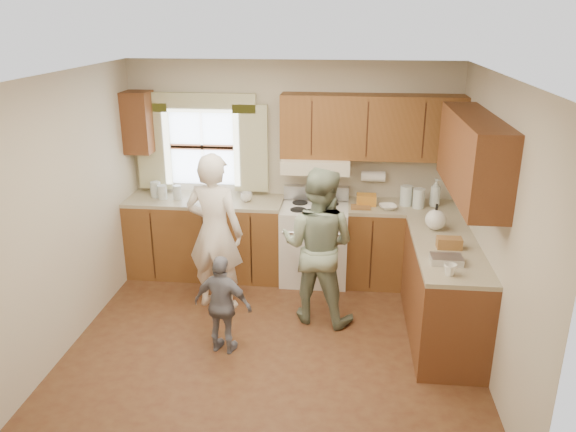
# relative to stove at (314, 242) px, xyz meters

# --- Properties ---
(room) EXTENTS (3.80, 3.80, 3.80)m
(room) POSITION_rel_stove_xyz_m (-0.30, -1.44, 0.78)
(room) COLOR #4B2517
(room) RESTS_ON ground
(kitchen_fixtures) EXTENTS (3.80, 2.25, 2.15)m
(kitchen_fixtures) POSITION_rel_stove_xyz_m (0.31, -0.36, 0.37)
(kitchen_fixtures) COLOR #4E2B10
(kitchen_fixtures) RESTS_ON ground
(stove) EXTENTS (0.76, 0.67, 1.07)m
(stove) POSITION_rel_stove_xyz_m (0.00, 0.00, 0.00)
(stove) COLOR silver
(stove) RESTS_ON ground
(woman_left) EXTENTS (0.68, 0.52, 1.68)m
(woman_left) POSITION_rel_stove_xyz_m (-0.99, -0.76, 0.38)
(woman_left) COLOR white
(woman_left) RESTS_ON ground
(woman_right) EXTENTS (0.92, 0.80, 1.60)m
(woman_right) POSITION_rel_stove_xyz_m (0.09, -0.91, 0.34)
(woman_right) COLOR #223E25
(woman_right) RESTS_ON ground
(child) EXTENTS (0.60, 0.35, 0.95)m
(child) POSITION_rel_stove_xyz_m (-0.74, -1.62, 0.01)
(child) COLOR gray
(child) RESTS_ON ground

